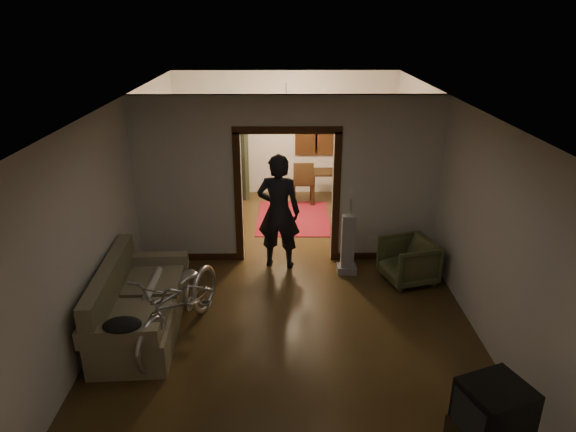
{
  "coord_description": "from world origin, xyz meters",
  "views": [
    {
      "loc": [
        -0.08,
        -7.28,
        3.99
      ],
      "look_at": [
        0.0,
        -0.3,
        1.2
      ],
      "focal_mm": 32.0,
      "sensor_mm": 36.0,
      "label": 1
    }
  ],
  "objects_px": {
    "sofa": "(140,299)",
    "armchair": "(408,261)",
    "bicycle": "(180,302)",
    "locker": "(225,157)",
    "person": "(279,212)",
    "desk": "(333,187)"
  },
  "relations": [
    {
      "from": "bicycle",
      "to": "desk",
      "type": "distance_m",
      "value": 5.65
    },
    {
      "from": "bicycle",
      "to": "locker",
      "type": "height_order",
      "value": "locker"
    },
    {
      "from": "person",
      "to": "desk",
      "type": "bearing_deg",
      "value": -101.07
    },
    {
      "from": "sofa",
      "to": "person",
      "type": "height_order",
      "value": "person"
    },
    {
      "from": "sofa",
      "to": "desk",
      "type": "distance_m",
      "value": 5.76
    },
    {
      "from": "sofa",
      "to": "bicycle",
      "type": "bearing_deg",
      "value": -20.54
    },
    {
      "from": "bicycle",
      "to": "person",
      "type": "height_order",
      "value": "person"
    },
    {
      "from": "armchair",
      "to": "locker",
      "type": "bearing_deg",
      "value": -156.99
    },
    {
      "from": "desk",
      "to": "bicycle",
      "type": "bearing_deg",
      "value": -98.21
    },
    {
      "from": "sofa",
      "to": "bicycle",
      "type": "distance_m",
      "value": 0.6
    },
    {
      "from": "sofa",
      "to": "armchair",
      "type": "relative_size",
      "value": 2.71
    },
    {
      "from": "bicycle",
      "to": "armchair",
      "type": "bearing_deg",
      "value": 42.4
    },
    {
      "from": "bicycle",
      "to": "person",
      "type": "bearing_deg",
      "value": 76.69
    },
    {
      "from": "person",
      "to": "sofa",
      "type": "bearing_deg",
      "value": 56.18
    },
    {
      "from": "locker",
      "to": "desk",
      "type": "height_order",
      "value": "locker"
    },
    {
      "from": "armchair",
      "to": "desk",
      "type": "bearing_deg",
      "value": 177.16
    },
    {
      "from": "sofa",
      "to": "desk",
      "type": "height_order",
      "value": "sofa"
    },
    {
      "from": "bicycle",
      "to": "person",
      "type": "xyz_separation_m",
      "value": [
        1.25,
        2.05,
        0.43
      ]
    },
    {
      "from": "armchair",
      "to": "person",
      "type": "relative_size",
      "value": 0.4
    },
    {
      "from": "locker",
      "to": "bicycle",
      "type": "bearing_deg",
      "value": -105.44
    },
    {
      "from": "sofa",
      "to": "armchair",
      "type": "xyz_separation_m",
      "value": [
        3.85,
        1.31,
        -0.13
      ]
    },
    {
      "from": "sofa",
      "to": "desk",
      "type": "xyz_separation_m",
      "value": [
        3.0,
        4.92,
        -0.12
      ]
    }
  ]
}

